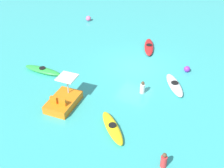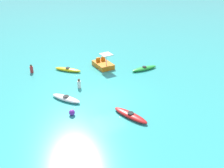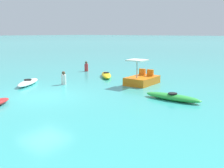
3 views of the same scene
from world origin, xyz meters
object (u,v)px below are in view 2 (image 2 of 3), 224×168
object	(u,v)px
buoy_purple	(72,112)
kayak_red	(130,115)
kayak_yellow	(68,70)
kayak_white	(66,98)
person_near_shore	(79,84)
pedal_boat_orange	(103,64)
person_by_kayaks	(31,69)
kayak_green	(144,68)

from	to	relation	value
buoy_purple	kayak_red	bearing A→B (deg)	59.32
kayak_yellow	kayak_white	xyz separation A→B (m)	(5.58, -1.95, 0.00)
buoy_purple	person_near_shore	size ratio (longest dim) A/B	0.50
kayak_red	kayak_yellow	xyz separation A→B (m)	(-10.04, -1.46, -0.00)
pedal_boat_orange	person_near_shore	distance (m)	5.13
kayak_white	person_by_kayaks	world-z (taller)	person_by_kayaks
kayak_red	person_by_kayaks	bearing A→B (deg)	-156.90
person_near_shore	kayak_green	bearing A→B (deg)	95.36
person_near_shore	kayak_white	bearing A→B (deg)	-47.89
kayak_yellow	person_near_shore	distance (m)	4.05
kayak_red	buoy_purple	size ratio (longest dim) A/B	6.79
kayak_yellow	person_by_kayaks	xyz separation A→B (m)	(-1.29, -3.37, 0.22)
kayak_green	buoy_purple	size ratio (longest dim) A/B	6.70
buoy_purple	person_by_kayaks	xyz separation A→B (m)	(-9.14, -1.14, 0.16)
person_near_shore	person_by_kayaks	xyz separation A→B (m)	(-5.32, -3.12, 0.00)
person_by_kayaks	kayak_green	bearing A→B (deg)	66.25
kayak_red	kayak_yellow	size ratio (longest dim) A/B	1.18
kayak_green	kayak_white	xyz separation A→B (m)	(2.24, -9.10, 0.00)
kayak_red	pedal_boat_orange	world-z (taller)	pedal_boat_orange
kayak_white	pedal_boat_orange	xyz separation A→B (m)	(-4.85, 5.63, 0.17)
kayak_red	kayak_yellow	distance (m)	10.15
kayak_yellow	buoy_purple	size ratio (longest dim) A/B	5.77
kayak_yellow	person_by_kayaks	distance (m)	3.61
kayak_white	person_by_kayaks	distance (m)	7.01
kayak_yellow	kayak_green	xyz separation A→B (m)	(3.34, 7.15, -0.00)
kayak_yellow	kayak_green	world-z (taller)	same
kayak_green	pedal_boat_orange	xyz separation A→B (m)	(-2.62, -3.47, 0.17)
kayak_green	person_near_shore	size ratio (longest dim) A/B	3.38
pedal_boat_orange	person_by_kayaks	size ratio (longest dim) A/B	2.87
pedal_boat_orange	person_near_shore	world-z (taller)	pedal_boat_orange
kayak_white	person_near_shore	xyz separation A→B (m)	(-1.54, 1.71, 0.22)
person_by_kayaks	pedal_boat_orange	bearing A→B (deg)	74.08
kayak_red	buoy_purple	world-z (taller)	buoy_purple
kayak_green	kayak_white	distance (m)	9.37
person_by_kayaks	kayak_white	bearing A→B (deg)	11.64
kayak_red	kayak_green	distance (m)	8.79
pedal_boat_orange	buoy_purple	distance (m)	9.25
kayak_red	pedal_boat_orange	size ratio (longest dim) A/B	1.19
buoy_purple	pedal_boat_orange	bearing A→B (deg)	140.42
pedal_boat_orange	person_near_shore	xyz separation A→B (m)	(3.31, -3.92, 0.05)
kayak_red	kayak_green	bearing A→B (deg)	139.72
kayak_white	person_near_shore	distance (m)	2.31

